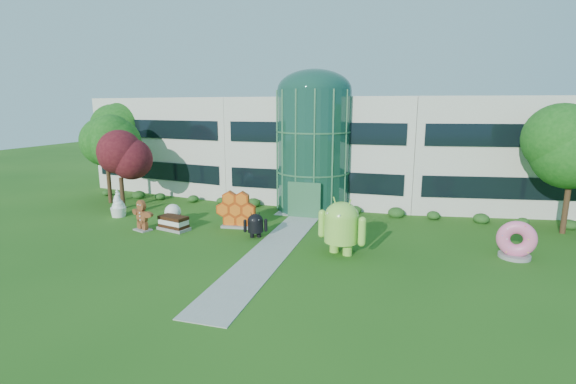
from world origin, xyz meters
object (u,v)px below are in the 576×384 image
(donut, at_px, (516,239))
(gingerbread, at_px, (142,215))
(android_green, at_px, (341,223))
(android_black, at_px, (255,224))

(donut, bearing_deg, gingerbread, -170.43)
(android_green, xyz_separation_m, donut, (9.69, 2.11, -0.72))
(android_black, xyz_separation_m, donut, (15.62, 0.66, 0.18))
(android_black, xyz_separation_m, gingerbread, (-8.15, -0.76, 0.16))
(android_black, height_order, donut, donut)
(android_black, distance_m, gingerbread, 8.19)
(android_green, height_order, donut, android_green)
(donut, relative_size, gingerbread, 0.94)
(android_black, bearing_deg, android_green, -37.06)
(android_black, distance_m, donut, 15.63)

